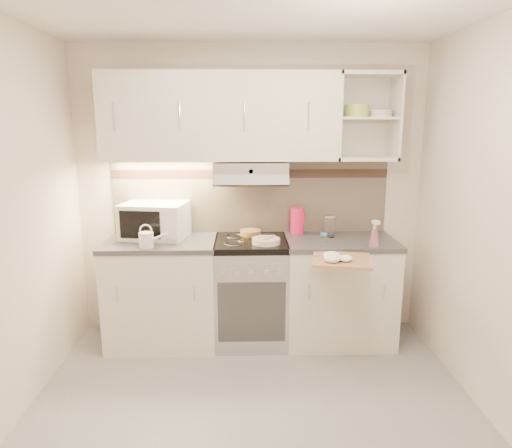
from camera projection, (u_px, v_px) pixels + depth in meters
name	position (u px, v px, depth m)	size (l,w,h in m)	color
ground	(254.00, 419.00, 2.92)	(3.00, 3.00, 0.00)	#959598
room_shell	(253.00, 159.00, 2.92)	(3.04, 2.84, 2.52)	beige
base_cabinet_left	(163.00, 294.00, 3.88)	(0.90, 0.60, 0.86)	silver
worktop_left	(161.00, 243.00, 3.78)	(0.92, 0.62, 0.04)	#47474C
base_cabinet_right	(338.00, 292.00, 3.92)	(0.90, 0.60, 0.86)	silver
worktop_right	(340.00, 241.00, 3.82)	(0.92, 0.62, 0.04)	#47474C
electric_range	(251.00, 291.00, 3.89)	(0.60, 0.60, 0.90)	#B7B7BC
microwave	(155.00, 220.00, 3.86)	(0.58, 0.47, 0.29)	white
watering_can	(147.00, 239.00, 3.55)	(0.22, 0.11, 0.19)	silver
plate_stack	(266.00, 241.00, 3.68)	(0.23, 0.23, 0.05)	silver
bread_loaf	(251.00, 233.00, 3.95)	(0.18, 0.18, 0.05)	#A1813E
pink_pitcher	(297.00, 221.00, 3.98)	(0.12, 0.12, 0.23)	#ED1B55
glass_jar	(329.00, 226.00, 3.88)	(0.10, 0.10, 0.19)	silver
spice_jar	(324.00, 238.00, 3.70)	(0.06, 0.06, 0.08)	silver
spray_bottle	(374.00, 235.00, 3.59)	(0.08, 0.08, 0.22)	pink
cutting_board	(342.00, 260.00, 3.33)	(0.42, 0.38, 0.02)	tan
dish_towel	(339.00, 255.00, 3.29)	(0.25, 0.21, 0.07)	silver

